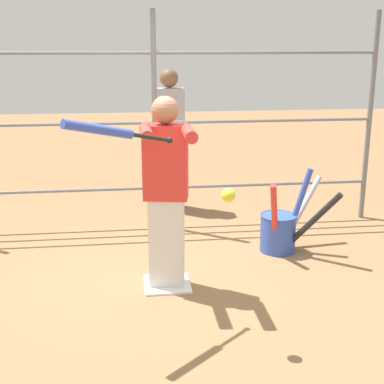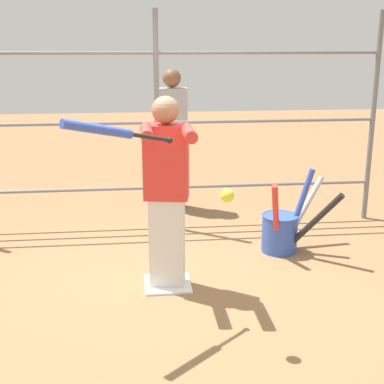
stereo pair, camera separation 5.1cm
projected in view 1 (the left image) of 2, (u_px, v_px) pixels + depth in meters
The scene contains 8 objects.
ground_plane at pixel (167, 285), 4.71m from camera, with size 24.00×24.00×0.00m, color olive.
home_plate at pixel (167, 284), 4.70m from camera, with size 0.40×0.40×0.02m.
fence_backstop at pixel (155, 123), 5.91m from camera, with size 5.05×0.06×2.41m.
batter at pixel (166, 188), 4.45m from camera, with size 0.42×0.61×1.65m.
baseball_bat_swinging at pixel (108, 131), 3.54m from camera, with size 0.75×0.54×0.26m.
softball_in_flight at pixel (228, 195), 3.55m from camera, with size 0.10×0.10×0.10m.
bat_bucket at pixel (281, 229), 5.41m from camera, with size 0.74×0.78×0.87m.
bystander_behind_fence at pixel (170, 138), 6.66m from camera, with size 0.36×0.22×1.75m.
Camera 1 is at (0.31, 4.30, 2.07)m, focal length 50.00 mm.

